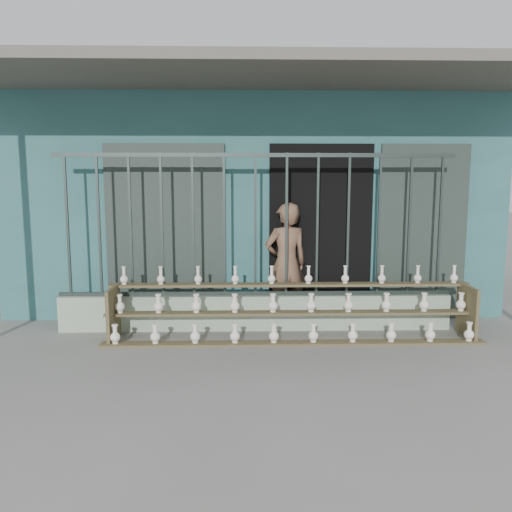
{
  "coord_description": "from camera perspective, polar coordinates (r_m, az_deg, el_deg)",
  "views": [
    {
      "loc": [
        -0.15,
        -4.97,
        1.84
      ],
      "look_at": [
        0.0,
        1.0,
        1.0
      ],
      "focal_mm": 35.0,
      "sensor_mm": 36.0,
      "label": 1
    }
  ],
  "objects": [
    {
      "name": "ground",
      "position": [
        5.3,
        0.27,
        -12.29
      ],
      "size": [
        60.0,
        60.0,
        0.0
      ],
      "primitive_type": "plane",
      "color": "slate"
    },
    {
      "name": "workshop_building",
      "position": [
        9.21,
        -0.47,
        6.62
      ],
      "size": [
        7.4,
        6.6,
        3.21
      ],
      "color": "#2D5E5F",
      "rests_on": "ground"
    },
    {
      "name": "parapet_wall",
      "position": [
        6.48,
        -0.07,
        -6.43
      ],
      "size": [
        5.0,
        0.2,
        0.45
      ],
      "primitive_type": "cube",
      "color": "#9FB299",
      "rests_on": "ground"
    },
    {
      "name": "security_fence",
      "position": [
        6.3,
        -0.07,
        3.53
      ],
      "size": [
        5.0,
        0.04,
        1.8
      ],
      "color": "#283330",
      "rests_on": "parapet_wall"
    },
    {
      "name": "shelf_rack",
      "position": [
        6.07,
        4.14,
        -6.16
      ],
      "size": [
        4.5,
        0.68,
        0.85
      ],
      "color": "brown",
      "rests_on": "ground"
    },
    {
      "name": "elderly_woman",
      "position": [
        6.66,
        3.46,
        -0.89
      ],
      "size": [
        0.67,
        0.53,
        1.62
      ],
      "primitive_type": "imported",
      "rotation": [
        0.0,
        0.0,
        3.4
      ],
      "color": "brown",
      "rests_on": "ground"
    }
  ]
}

